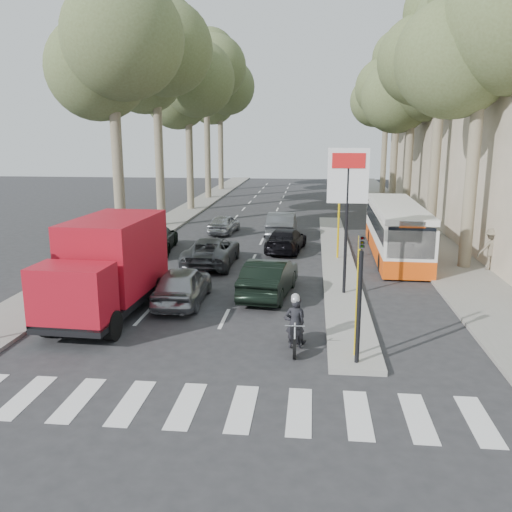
{
  "coord_description": "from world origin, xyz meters",
  "views": [
    {
      "loc": [
        1.99,
        -15.15,
        6.12
      ],
      "look_at": [
        -0.1,
        4.63,
        1.6
      ],
      "focal_mm": 38.0,
      "sensor_mm": 36.0,
      "label": 1
    }
  ],
  "objects_px": {
    "dark_hatchback": "(269,277)",
    "city_bus": "(396,229)",
    "motorcycle": "(295,323)",
    "silver_hatchback": "(183,285)",
    "red_truck": "(108,266)"
  },
  "relations": [
    {
      "from": "silver_hatchback",
      "to": "dark_hatchback",
      "type": "relative_size",
      "value": 0.93
    },
    {
      "from": "dark_hatchback",
      "to": "city_bus",
      "type": "relative_size",
      "value": 0.43
    },
    {
      "from": "city_bus",
      "to": "motorcycle",
      "type": "distance_m",
      "value": 13.42
    },
    {
      "from": "silver_hatchback",
      "to": "motorcycle",
      "type": "xyz_separation_m",
      "value": [
        4.25,
        -3.76,
        0.04
      ]
    },
    {
      "from": "silver_hatchback",
      "to": "motorcycle",
      "type": "relative_size",
      "value": 2.14
    },
    {
      "from": "silver_hatchback",
      "to": "city_bus",
      "type": "relative_size",
      "value": 0.4
    },
    {
      "from": "silver_hatchback",
      "to": "motorcycle",
      "type": "height_order",
      "value": "motorcycle"
    },
    {
      "from": "red_truck",
      "to": "city_bus",
      "type": "distance_m",
      "value": 15.14
    },
    {
      "from": "silver_hatchback",
      "to": "red_truck",
      "type": "xyz_separation_m",
      "value": [
        -2.17,
        -1.52,
        1.04
      ]
    },
    {
      "from": "silver_hatchback",
      "to": "dark_hatchback",
      "type": "xyz_separation_m",
      "value": [
        3.09,
        1.25,
        0.03
      ]
    },
    {
      "from": "dark_hatchback",
      "to": "city_bus",
      "type": "distance_m",
      "value": 9.56
    },
    {
      "from": "silver_hatchback",
      "to": "city_bus",
      "type": "height_order",
      "value": "city_bus"
    },
    {
      "from": "dark_hatchback",
      "to": "motorcycle",
      "type": "xyz_separation_m",
      "value": [
        1.16,
        -5.01,
        0.01
      ]
    },
    {
      "from": "dark_hatchback",
      "to": "motorcycle",
      "type": "height_order",
      "value": "motorcycle"
    },
    {
      "from": "silver_hatchback",
      "to": "red_truck",
      "type": "height_order",
      "value": "red_truck"
    }
  ]
}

